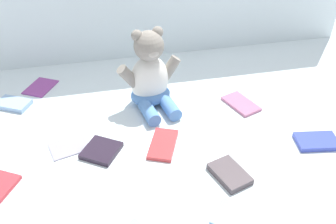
{
  "coord_description": "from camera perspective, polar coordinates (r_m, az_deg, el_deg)",
  "views": [
    {
      "loc": [
        -0.2,
        -0.97,
        0.76
      ],
      "look_at": [
        -0.01,
        -0.1,
        0.1
      ],
      "focal_mm": 39.02,
      "sensor_mm": 36.0,
      "label": 1
    }
  ],
  "objects": [
    {
      "name": "ground_plane",
      "position": [
        1.25,
        -0.6,
        -0.98
      ],
      "size": [
        3.2,
        3.2,
        0.0
      ],
      "primitive_type": "plane",
      "color": "silver"
    },
    {
      "name": "teddy_bear",
      "position": [
        1.27,
        -2.77,
        5.39
      ],
      "size": [
        0.23,
        0.22,
        0.28
      ],
      "rotation": [
        0.0,
        0.0,
        0.18
      ],
      "color": "white",
      "rests_on": "ground_plane"
    },
    {
      "name": "book_case_0",
      "position": [
        1.13,
        -10.37,
        -5.94
      ],
      "size": [
        0.14,
        0.14,
        0.02
      ],
      "primitive_type": "cube",
      "rotation": [
        0.0,
        0.0,
        2.56
      ],
      "color": "#291E2E",
      "rests_on": "ground_plane"
    },
    {
      "name": "book_case_1",
      "position": [
        1.05,
        9.61,
        -9.5
      ],
      "size": [
        0.11,
        0.13,
        0.02
      ],
      "primitive_type": "cube",
      "rotation": [
        0.0,
        0.0,
        0.31
      ],
      "color": "#4C4145",
      "rests_on": "ground_plane"
    },
    {
      "name": "book_case_2",
      "position": [
        0.96,
        11.51,
        -16.44
      ],
      "size": [
        0.16,
        0.16,
        0.01
      ],
      "primitive_type": "cube",
      "rotation": [
        0.0,
        0.0,
        3.98
      ],
      "color": "#82B9E5",
      "rests_on": "ground_plane"
    },
    {
      "name": "book_case_3",
      "position": [
        1.23,
        22.23,
        -4.26
      ],
      "size": [
        0.14,
        0.1,
        0.02
      ],
      "primitive_type": "cube",
      "rotation": [
        0.0,
        0.0,
        1.41
      ],
      "color": "#394BBC",
      "rests_on": "ground_plane"
    },
    {
      "name": "book_case_4",
      "position": [
        1.13,
        -0.77,
        -5.08
      ],
      "size": [
        0.12,
        0.16,
        0.01
      ],
      "primitive_type": "cube",
      "rotation": [
        0.0,
        0.0,
        2.74
      ],
      "color": "#D13C3F",
      "rests_on": "ground_plane"
    },
    {
      "name": "book_case_5",
      "position": [
        1.33,
        11.31,
        1.27
      ],
      "size": [
        0.12,
        0.15,
        0.01
      ],
      "primitive_type": "cube",
      "rotation": [
        0.0,
        0.0,
        3.48
      ],
      "color": "#B6668A",
      "rests_on": "ground_plane"
    },
    {
      "name": "book_case_7",
      "position": [
        1.41,
        -22.99,
        1.17
      ],
      "size": [
        0.13,
        0.12,
        0.02
      ],
      "primitive_type": "cube",
      "rotation": [
        0.0,
        0.0,
        4.22
      ],
      "color": "#8DB1DC",
      "rests_on": "ground_plane"
    },
    {
      "name": "book_case_9",
      "position": [
        1.49,
        -19.3,
        3.76
      ],
      "size": [
        0.14,
        0.15,
        0.01
      ],
      "primitive_type": "cube",
      "rotation": [
        0.0,
        0.0,
        2.63
      ],
      "color": "#8D3C8E",
      "rests_on": "ground_plane"
    },
    {
      "name": "book_case_10",
      "position": [
        1.17,
        -15.23,
        -5.2
      ],
      "size": [
        0.13,
        0.11,
        0.01
      ],
      "primitive_type": "cube",
      "rotation": [
        0.0,
        0.0,
        1.84
      ],
      "color": "#9995AC",
      "rests_on": "ground_plane"
    }
  ]
}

